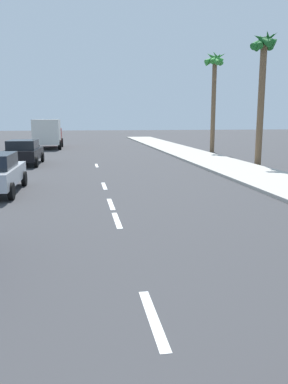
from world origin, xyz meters
The scene contains 11 objects.
ground_plane centered at (0.00, 20.00, 0.00)m, with size 160.00×160.00×0.00m, color #38383A.
sidewalk_strip centered at (7.85, 22.00, 0.07)m, with size 3.60×80.00×0.14m, color #B2ADA3.
lane_stripe_2 centered at (0.00, 7.95, 0.00)m, with size 0.16×1.80×0.01m, color white.
lane_stripe_3 centered at (0.00, 13.66, 0.00)m, with size 0.16×1.80×0.01m, color white.
lane_stripe_4 centered at (0.00, 15.84, 0.00)m, with size 0.16×1.80×0.01m, color white.
lane_stripe_5 centered at (0.00, 19.55, 0.00)m, with size 0.16×1.80×0.01m, color white.
lane_stripe_6 centered at (0.00, 27.12, 0.00)m, with size 0.16×1.80×0.01m, color white.
parked_car_black centered at (-4.52, 28.28, 0.84)m, with size 2.19×4.58×1.57m.
delivery_truck centered at (-4.06, 42.09, 1.50)m, with size 2.69×6.25×2.80m.
palm_tree_far centered at (10.10, 25.82, 6.11)m, with size 1.77×1.84×8.17m.
palm_tree_distant centered at (10.35, 35.35, 6.51)m, with size 1.94×1.94×8.60m.
Camera 1 is at (-0.99, 2.74, 2.91)m, focal length 36.43 mm.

